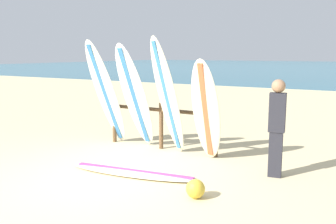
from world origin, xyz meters
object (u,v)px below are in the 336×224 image
object	(u,v)px
surfboard_leaning_left	(135,97)
beachgoer_standing	(277,124)
beach_ball	(195,189)
surfboard_leaning_center	(206,111)
surfboard_leaning_center_left	(168,97)
surfboard_leaning_far_left	(106,94)
surfboard_lying_on_sand	(134,172)
surfboard_rack	(161,119)

from	to	relation	value
surfboard_leaning_left	beachgoer_standing	xyz separation A→B (m)	(3.06, -0.27, -0.23)
beachgoer_standing	beach_ball	size ratio (longest dim) A/B	5.91
surfboard_leaning_center	beach_ball	size ratio (longest dim) A/B	7.10
surfboard_leaning_left	surfboard_leaning_center	xyz separation A→B (m)	(1.67, -0.03, -0.15)
surfboard_leaning_center	surfboard_leaning_left	bearing A→B (deg)	178.80
surfboard_leaning_left	beach_ball	size ratio (longest dim) A/B	8.17
surfboard_leaning_center_left	beach_ball	xyz separation A→B (m)	(1.47, -1.74, -1.07)
surfboard_leaning_center_left	surfboard_leaning_left	bearing A→B (deg)	175.95
beachgoer_standing	surfboard_leaning_center	bearing A→B (deg)	170.62
surfboard_leaning_far_left	surfboard_leaning_center	distance (m)	2.45
surfboard_leaning_far_left	surfboard_lying_on_sand	bearing A→B (deg)	-38.79
surfboard_rack	surfboard_leaning_far_left	bearing A→B (deg)	-162.48
surfboard_leaning_far_left	surfboard_leaning_left	bearing A→B (deg)	1.06
surfboard_rack	surfboard_leaning_center	bearing A→B (deg)	-17.87
surfboard_leaning_center_left	surfboard_lying_on_sand	world-z (taller)	surfboard_leaning_center_left
surfboard_leaning_center	beachgoer_standing	distance (m)	1.42
surfboard_rack	beach_ball	size ratio (longest dim) A/B	9.54
surfboard_rack	beachgoer_standing	distance (m)	2.72
surfboard_leaning_far_left	surfboard_leaning_center_left	xyz separation A→B (m)	(1.61, -0.04, 0.02)
beachgoer_standing	surfboard_leaning_left	bearing A→B (deg)	175.04
surfboard_leaning_far_left	surfboard_lying_on_sand	distance (m)	2.45
surfboard_rack	beachgoer_standing	size ratio (longest dim) A/B	1.61
surfboard_leaning_far_left	surfboard_leaning_left	world-z (taller)	surfboard_leaning_far_left
surfboard_lying_on_sand	beach_ball	world-z (taller)	beach_ball
surfboard_leaning_left	beachgoer_standing	world-z (taller)	surfboard_leaning_left
surfboard_rack	beach_ball	distance (m)	2.92
surfboard_leaning_left	surfboard_leaning_center	distance (m)	1.67
surfboard_leaning_left	beach_ball	world-z (taller)	surfboard_leaning_left
surfboard_leaning_far_left	beach_ball	world-z (taller)	surfboard_leaning_far_left
beach_ball	surfboard_leaning_center_left	bearing A→B (deg)	130.22
surfboard_rack	surfboard_leaning_center	world-z (taller)	surfboard_leaning_center
surfboard_leaning_center	beach_ball	distance (m)	2.07
surfboard_leaning_far_left	surfboard_lying_on_sand	world-z (taller)	surfboard_leaning_far_left
surfboard_rack	surfboard_leaning_left	size ratio (longest dim) A/B	1.17
surfboard_leaning_far_left	beachgoer_standing	xyz separation A→B (m)	(3.84, -0.25, -0.27)
surfboard_rack	surfboard_leaning_left	bearing A→B (deg)	-139.27
surfboard_leaning_far_left	surfboard_leaning_center	size ratio (longest dim) A/B	1.19
surfboard_leaning_center_left	beachgoer_standing	size ratio (longest dim) A/B	1.46
surfboard_leaning_center	surfboard_leaning_far_left	bearing A→B (deg)	179.52
surfboard_leaning_left	surfboard_leaning_center	world-z (taller)	surfboard_leaning_left
beach_ball	surfboard_leaning_far_left	bearing A→B (deg)	149.93
surfboard_leaning_far_left	surfboard_leaning_center_left	bearing A→B (deg)	-1.59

